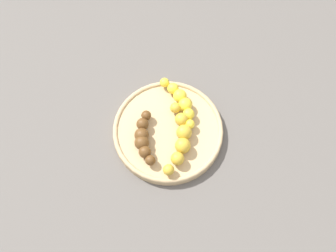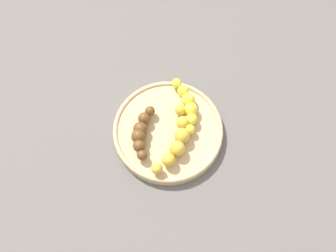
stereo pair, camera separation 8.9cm
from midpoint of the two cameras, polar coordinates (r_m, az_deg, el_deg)
ground_plane at (r=0.93m, az=2.74°, el=-1.26°), size 2.40×2.40×0.00m
fruit_bowl at (r=0.92m, az=2.77°, el=-0.97°), size 0.23×0.23×0.02m
banana_spotted at (r=0.88m, az=4.01°, el=-2.30°), size 0.15×0.09×0.03m
banana_yellow at (r=0.92m, az=5.34°, el=2.50°), size 0.13×0.05×0.03m
banana_overripe at (r=0.89m, az=-0.68°, el=-1.10°), size 0.12×0.05×0.03m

